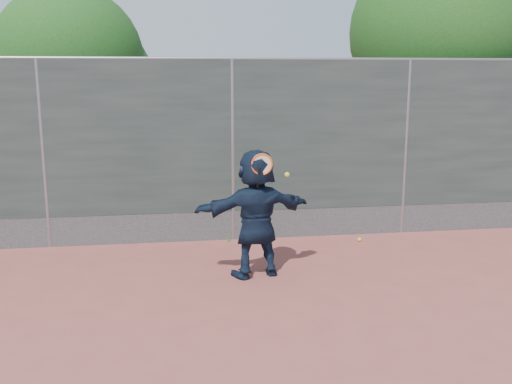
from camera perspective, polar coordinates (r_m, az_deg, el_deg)
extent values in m
plane|color=#9E4C42|center=(6.49, 1.16, -13.44)|extent=(80.00, 80.00, 0.00)
imported|color=#132135|center=(7.80, 0.00, -2.13)|extent=(1.73, 0.87, 1.78)
sphere|color=yellow|center=(9.75, 10.31, -4.70)|extent=(0.07, 0.07, 0.07)
cube|color=#38423D|center=(9.40, -2.35, 5.55)|extent=(20.00, 0.04, 2.50)
cube|color=slate|center=(9.67, -2.28, -3.32)|extent=(20.00, 0.03, 0.50)
cylinder|color=gray|center=(9.34, -2.42, 13.19)|extent=(20.00, 0.05, 0.05)
cylinder|color=gray|center=(9.59, -20.50, 3.43)|extent=(0.06, 0.06, 3.00)
cylinder|color=gray|center=(9.43, -2.34, 4.04)|extent=(0.06, 0.06, 3.00)
cylinder|color=gray|center=(10.19, 14.73, 4.24)|extent=(0.06, 0.06, 3.00)
torus|color=#E95116|center=(7.48, 0.60, 2.78)|extent=(0.29, 0.05, 0.29)
cylinder|color=beige|center=(7.48, 0.60, 2.78)|extent=(0.25, 0.02, 0.25)
cylinder|color=black|center=(7.52, 0.20, 1.29)|extent=(0.04, 0.13, 0.33)
sphere|color=yellow|center=(7.57, 3.12, 1.74)|extent=(0.07, 0.07, 0.07)
cylinder|color=#382314|center=(12.81, 17.05, 4.67)|extent=(0.28, 0.28, 2.60)
sphere|color=#23561C|center=(12.76, 17.69, 14.92)|extent=(3.60, 3.60, 3.60)
sphere|color=#23561C|center=(13.24, 20.08, 13.07)|extent=(2.52, 2.52, 2.52)
cylinder|color=#382314|center=(12.56, -17.60, 3.58)|extent=(0.28, 0.28, 2.20)
sphere|color=#23561C|center=(12.46, -18.15, 12.38)|extent=(3.00, 3.00, 3.00)
sphere|color=#23561C|center=(12.57, -15.17, 11.17)|extent=(2.10, 2.10, 2.10)
cone|color=#387226|center=(9.62, -0.71, -4.14)|extent=(0.03, 0.03, 0.26)
cone|color=#387226|center=(9.67, 1.04, -3.93)|extent=(0.03, 0.03, 0.30)
cone|color=#387226|center=(9.57, -2.78, -4.37)|extent=(0.03, 0.03, 0.22)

